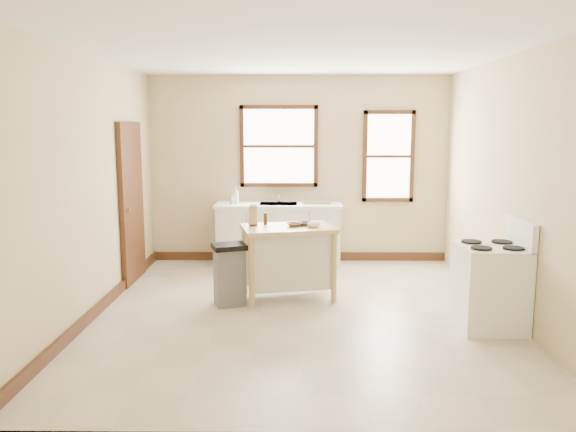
# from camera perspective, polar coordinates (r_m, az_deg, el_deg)

# --- Properties ---
(floor) EXTENTS (5.00, 5.00, 0.00)m
(floor) POSITION_cam_1_polar(r_m,az_deg,el_deg) (6.33, 1.24, -9.71)
(floor) COLOR #B0A68C
(floor) RESTS_ON ground
(ceiling) EXTENTS (5.00, 5.00, 0.00)m
(ceiling) POSITION_cam_1_polar(r_m,az_deg,el_deg) (6.05, 1.34, 16.30)
(ceiling) COLOR white
(ceiling) RESTS_ON ground
(wall_back) EXTENTS (4.50, 0.04, 2.80)m
(wall_back) POSITION_cam_1_polar(r_m,az_deg,el_deg) (8.52, 1.10, 4.74)
(wall_back) COLOR #C9B584
(wall_back) RESTS_ON ground
(wall_left) EXTENTS (0.04, 5.00, 2.80)m
(wall_left) POSITION_cam_1_polar(r_m,az_deg,el_deg) (6.41, -19.27, 2.85)
(wall_left) COLOR #C9B584
(wall_left) RESTS_ON ground
(wall_right) EXTENTS (0.04, 5.00, 2.80)m
(wall_right) POSITION_cam_1_polar(r_m,az_deg,el_deg) (6.46, 21.68, 2.76)
(wall_right) COLOR #C9B584
(wall_right) RESTS_ON ground
(window_main) EXTENTS (1.17, 0.06, 1.22)m
(window_main) POSITION_cam_1_polar(r_m,az_deg,el_deg) (8.49, -0.94, 7.09)
(window_main) COLOR #402411
(window_main) RESTS_ON wall_back
(window_side) EXTENTS (0.77, 0.06, 1.37)m
(window_side) POSITION_cam_1_polar(r_m,az_deg,el_deg) (8.61, 10.18, 5.98)
(window_side) COLOR #402411
(window_side) RESTS_ON wall_back
(door_left) EXTENTS (0.06, 0.90, 2.10)m
(door_left) POSITION_cam_1_polar(r_m,az_deg,el_deg) (7.67, -15.59, 1.31)
(door_left) COLOR #402411
(door_left) RESTS_ON ground
(baseboard_back) EXTENTS (4.50, 0.04, 0.12)m
(baseboard_back) POSITION_cam_1_polar(r_m,az_deg,el_deg) (8.69, 1.07, -4.11)
(baseboard_back) COLOR #402411
(baseboard_back) RESTS_ON ground
(baseboard_left) EXTENTS (0.04, 5.00, 0.12)m
(baseboard_left) POSITION_cam_1_polar(r_m,az_deg,el_deg) (6.67, -18.43, -8.67)
(baseboard_left) COLOR #402411
(baseboard_left) RESTS_ON ground
(sink_counter) EXTENTS (1.86, 0.62, 0.92)m
(sink_counter) POSITION_cam_1_polar(r_m,az_deg,el_deg) (8.35, -0.97, -1.85)
(sink_counter) COLOR silver
(sink_counter) RESTS_ON ground
(faucet) EXTENTS (0.03, 0.03, 0.22)m
(faucet) POSITION_cam_1_polar(r_m,az_deg,el_deg) (8.44, -0.94, 2.18)
(faucet) COLOR silver
(faucet) RESTS_ON sink_counter
(soap_bottle_a) EXTENTS (0.13, 0.13, 0.26)m
(soap_bottle_a) POSITION_cam_1_polar(r_m,az_deg,el_deg) (8.30, -5.35, 2.15)
(soap_bottle_a) COLOR #B2B2B2
(soap_bottle_a) RESTS_ON sink_counter
(soap_bottle_b) EXTENTS (0.11, 0.12, 0.19)m
(soap_bottle_b) POSITION_cam_1_polar(r_m,az_deg,el_deg) (8.29, -5.55, 1.93)
(soap_bottle_b) COLOR #B2B2B2
(soap_bottle_b) RESTS_ON sink_counter
(dish_rack) EXTENTS (0.45, 0.36, 0.11)m
(dish_rack) POSITION_cam_1_polar(r_m,az_deg,el_deg) (8.23, 2.91, 1.59)
(dish_rack) COLOR silver
(dish_rack) RESTS_ON sink_counter
(kitchen_island) EXTENTS (1.19, 0.90, 0.87)m
(kitchen_island) POSITION_cam_1_polar(r_m,az_deg,el_deg) (6.71, 0.01, -4.74)
(kitchen_island) COLOR tan
(kitchen_island) RESTS_ON ground
(knife_block) EXTENTS (0.10, 0.10, 0.20)m
(knife_block) POSITION_cam_1_polar(r_m,az_deg,el_deg) (6.69, -3.56, -0.11)
(knife_block) COLOR tan
(knife_block) RESTS_ON kitchen_island
(pepper_grinder) EXTENTS (0.05, 0.05, 0.15)m
(pepper_grinder) POSITION_cam_1_polar(r_m,az_deg,el_deg) (6.74, -2.31, -0.26)
(pepper_grinder) COLOR #402411
(pepper_grinder) RESTS_ON kitchen_island
(bowl_a) EXTENTS (0.23, 0.23, 0.04)m
(bowl_a) POSITION_cam_1_polar(r_m,az_deg,el_deg) (6.64, 0.61, -0.87)
(bowl_a) COLOR brown
(bowl_a) RESTS_ON kitchen_island
(bowl_b) EXTENTS (0.24, 0.24, 0.04)m
(bowl_b) POSITION_cam_1_polar(r_m,az_deg,el_deg) (6.71, 1.64, -0.76)
(bowl_b) COLOR brown
(bowl_b) RESTS_ON kitchen_island
(bowl_c) EXTENTS (0.18, 0.18, 0.05)m
(bowl_c) POSITION_cam_1_polar(r_m,az_deg,el_deg) (6.59, 2.65, -0.91)
(bowl_c) COLOR white
(bowl_c) RESTS_ON kitchen_island
(trash_bin) EXTENTS (0.45, 0.41, 0.72)m
(trash_bin) POSITION_cam_1_polar(r_m,az_deg,el_deg) (6.52, -5.95, -5.92)
(trash_bin) COLOR slate
(trash_bin) RESTS_ON ground
(gas_stove) EXTENTS (0.69, 0.69, 1.12)m
(gas_stove) POSITION_cam_1_polar(r_m,az_deg,el_deg) (6.09, 19.85, -5.54)
(gas_stove) COLOR white
(gas_stove) RESTS_ON ground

